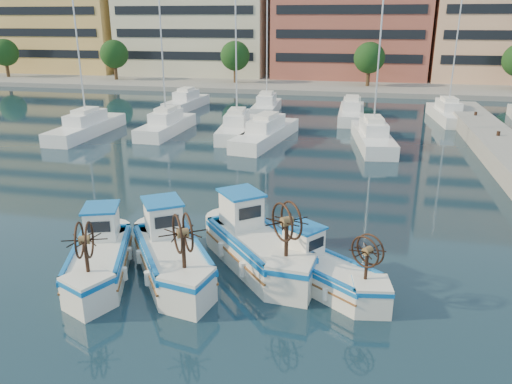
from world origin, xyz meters
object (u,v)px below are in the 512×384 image
fishing_boat_c (256,243)px  fishing_boat_b (171,252)px  fishing_boat_d (323,269)px  fishing_boat_a (100,255)px

fishing_boat_c → fishing_boat_b: bearing=165.6°
fishing_boat_d → fishing_boat_b: bearing=127.6°
fishing_boat_a → fishing_boat_c: fishing_boat_c is taller
fishing_boat_c → fishing_boat_a: bearing=160.9°
fishing_boat_b → fishing_boat_a: bearing=161.4°
fishing_boat_d → fishing_boat_a: bearing=131.9°
fishing_boat_b → fishing_boat_d: size_ratio=1.23×
fishing_boat_b → fishing_boat_d: (5.50, 0.14, -0.16)m
fishing_boat_c → fishing_boat_d: fishing_boat_c is taller
fishing_boat_c → fishing_boat_d: bearing=-64.4°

